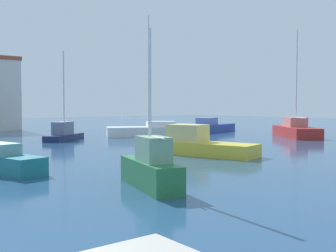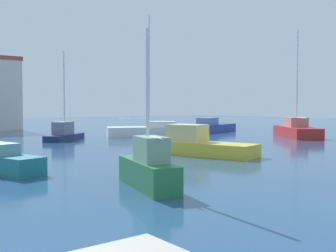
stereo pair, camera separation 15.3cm
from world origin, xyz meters
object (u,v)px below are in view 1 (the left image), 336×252
Objects in this scene: motorboat_yellow_distant_north at (195,145)px; motorboat_blue_distant_east at (209,127)px; sailboat_red_outer_mooring at (296,130)px; motorboat_teal_mid_harbor at (4,161)px; sailboat_green_far_left at (151,168)px; sailboat_navy_center_channel at (64,133)px; sailboat_white_behind_lamppost at (150,130)px.

motorboat_yellow_distant_north reaches higher than motorboat_blue_distant_east.
sailboat_red_outer_mooring is 2.23× the size of motorboat_teal_mid_harbor.
motorboat_yellow_distant_north is 0.87× the size of motorboat_blue_distant_east.
motorboat_blue_distant_east is at bearing 29.30° from motorboat_teal_mid_harbor.
sailboat_green_far_left is 0.64× the size of motorboat_blue_distant_east.
sailboat_white_behind_lamppost reaches higher than sailboat_navy_center_channel.
motorboat_blue_distant_east reaches higher than motorboat_teal_mid_harbor.
sailboat_red_outer_mooring reaches higher than motorboat_yellow_distant_north.
sailboat_red_outer_mooring is 29.20m from motorboat_teal_mid_harbor.
motorboat_blue_distant_east is (27.38, 15.36, 0.04)m from motorboat_teal_mid_harbor.
sailboat_green_far_left is 0.49× the size of sailboat_white_behind_lamppost.
motorboat_yellow_distant_north is (8.24, 6.80, -0.14)m from sailboat_green_far_left.
motorboat_blue_distant_east is (17.98, 0.51, -0.09)m from sailboat_navy_center_channel.
sailboat_red_outer_mooring is at bearing -82.32° from motorboat_blue_distant_east.
sailboat_white_behind_lamppost is at bearing -172.22° from motorboat_blue_distant_east.
sailboat_white_behind_lamppost is at bearing 64.40° from motorboat_yellow_distant_north.
sailboat_red_outer_mooring is 0.86× the size of sailboat_white_behind_lamppost.
sailboat_navy_center_channel is 0.66× the size of sailboat_white_behind_lamppost.
motorboat_blue_distant_east is at bearing 7.78° from sailboat_white_behind_lamppost.
motorboat_teal_mid_harbor is at bearing -142.15° from sailboat_white_behind_lamppost.
motorboat_blue_distant_east is (16.00, 15.38, -0.06)m from motorboat_yellow_distant_north.
sailboat_navy_center_channel is 0.98× the size of motorboat_yellow_distant_north.
sailboat_white_behind_lamppost is (6.76, 14.12, -0.01)m from motorboat_yellow_distant_north.
sailboat_white_behind_lamppost reaches higher than sailboat_green_far_left.
sailboat_navy_center_channel is at bearing 152.43° from sailboat_red_outer_mooring.
motorboat_teal_mid_harbor is 22.98m from sailboat_white_behind_lamppost.
sailboat_red_outer_mooring reaches higher than motorboat_teal_mid_harbor.
sailboat_navy_center_channel is (6.25, 21.66, -0.11)m from sailboat_green_far_left.
sailboat_navy_center_channel is at bearing 73.90° from sailboat_green_far_left.
motorboat_teal_mid_harbor is 0.58× the size of motorboat_yellow_distant_north.
sailboat_navy_center_channel reaches higher than motorboat_teal_mid_harbor.
motorboat_teal_mid_harbor is at bearing -150.70° from motorboat_blue_distant_east.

